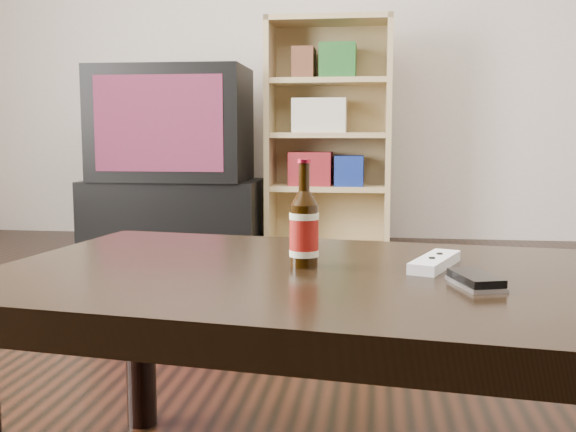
# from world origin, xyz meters

# --- Properties ---
(floor) EXTENTS (5.00, 6.00, 0.01)m
(floor) POSITION_xyz_m (0.00, 0.00, -0.01)
(floor) COLOR black
(floor) RESTS_ON ground
(wall_back) EXTENTS (5.00, 0.02, 2.70)m
(wall_back) POSITION_xyz_m (0.00, 3.01, 1.35)
(wall_back) COLOR silver
(wall_back) RESTS_ON ground
(tv_stand) EXTENTS (1.08, 0.55, 0.43)m
(tv_stand) POSITION_xyz_m (-0.85, 2.39, 0.21)
(tv_stand) COLOR black
(tv_stand) RESTS_ON floor
(tv) EXTENTS (0.93, 0.59, 0.69)m
(tv) POSITION_xyz_m (-0.85, 2.39, 0.77)
(tv) COLOR black
(tv) RESTS_ON tv_stand
(bookshelf) EXTENTS (0.76, 0.35, 1.41)m
(bookshelf) POSITION_xyz_m (0.09, 2.56, 0.73)
(bookshelf) COLOR tan
(bookshelf) RESTS_ON floor
(coffee_table) EXTENTS (1.34, 0.89, 0.47)m
(coffee_table) POSITION_xyz_m (0.33, -0.46, 0.41)
(coffee_table) COLOR black
(coffee_table) RESTS_ON floor
(beer_bottle) EXTENTS (0.06, 0.06, 0.20)m
(beer_bottle) POSITION_xyz_m (0.26, -0.42, 0.54)
(beer_bottle) COLOR black
(beer_bottle) RESTS_ON coffee_table
(phone) EXTENTS (0.09, 0.13, 0.02)m
(phone) POSITION_xyz_m (0.56, -0.54, 0.48)
(phone) COLOR #B0B0B2
(phone) RESTS_ON coffee_table
(remote) EXTENTS (0.11, 0.19, 0.02)m
(remote) POSITION_xyz_m (0.51, -0.39, 0.48)
(remote) COLOR white
(remote) RESTS_ON coffee_table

